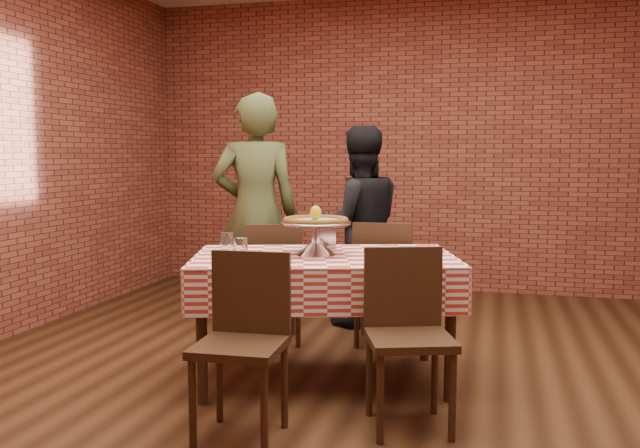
{
  "coord_description": "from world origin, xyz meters",
  "views": [
    {
      "loc": [
        0.71,
        -3.67,
        1.35
      ],
      "look_at": [
        -0.32,
        0.23,
        0.93
      ],
      "focal_mm": 37.6,
      "sensor_mm": 36.0,
      "label": 1
    }
  ],
  "objects_px": {
    "pizza_stand": "(316,238)",
    "diner_olive": "(255,213)",
    "pizza": "(316,221)",
    "chair_far_left": "(272,282)",
    "diner_black": "(359,226)",
    "chair_near_left": "(240,349)",
    "chair_near_right": "(410,341)",
    "condiment_caddy": "(327,237)",
    "water_glass_right": "(227,243)",
    "table": "(324,319)",
    "water_glass_left": "(241,249)",
    "chair_far_right": "(384,282)"
  },
  "relations": [
    {
      "from": "chair_far_right",
      "to": "chair_near_right",
      "type": "bearing_deg",
      "value": 100.09
    },
    {
      "from": "diner_olive",
      "to": "diner_black",
      "type": "height_order",
      "value": "diner_olive"
    },
    {
      "from": "table",
      "to": "condiment_caddy",
      "type": "bearing_deg",
      "value": 100.17
    },
    {
      "from": "condiment_caddy",
      "to": "diner_olive",
      "type": "xyz_separation_m",
      "value": [
        -0.76,
        0.76,
        0.08
      ]
    },
    {
      "from": "chair_near_left",
      "to": "chair_near_right",
      "type": "xyz_separation_m",
      "value": [
        0.76,
        0.33,
        0.0
      ]
    },
    {
      "from": "chair_near_right",
      "to": "diner_olive",
      "type": "distance_m",
      "value": 2.19
    },
    {
      "from": "water_glass_right",
      "to": "chair_far_left",
      "type": "relative_size",
      "value": 0.14
    },
    {
      "from": "pizza",
      "to": "chair_near_right",
      "type": "distance_m",
      "value": 1.02
    },
    {
      "from": "water_glass_right",
      "to": "chair_far_right",
      "type": "xyz_separation_m",
      "value": [
        0.81,
        0.95,
        -0.38
      ]
    },
    {
      "from": "table",
      "to": "chair_near_right",
      "type": "bearing_deg",
      "value": -45.22
    },
    {
      "from": "water_glass_right",
      "to": "diner_black",
      "type": "bearing_deg",
      "value": 69.72
    },
    {
      "from": "water_glass_left",
      "to": "diner_olive",
      "type": "bearing_deg",
      "value": 106.7
    },
    {
      "from": "chair_far_left",
      "to": "chair_far_right",
      "type": "xyz_separation_m",
      "value": [
        0.78,
        0.18,
        0.01
      ]
    },
    {
      "from": "chair_far_left",
      "to": "water_glass_right",
      "type": "bearing_deg",
      "value": 64.84
    },
    {
      "from": "table",
      "to": "diner_olive",
      "type": "xyz_separation_m",
      "value": [
        -0.81,
        1.04,
        0.53
      ]
    },
    {
      "from": "chair_far_left",
      "to": "chair_near_right",
      "type": "bearing_deg",
      "value": 108.65
    },
    {
      "from": "water_glass_left",
      "to": "chair_far_right",
      "type": "distance_m",
      "value": 1.38
    },
    {
      "from": "chair_far_left",
      "to": "condiment_caddy",
      "type": "bearing_deg",
      "value": 117.65
    },
    {
      "from": "table",
      "to": "water_glass_right",
      "type": "height_order",
      "value": "water_glass_right"
    },
    {
      "from": "chair_near_right",
      "to": "chair_far_left",
      "type": "bearing_deg",
      "value": 112.76
    },
    {
      "from": "chair_near_left",
      "to": "diner_black",
      "type": "xyz_separation_m",
      "value": [
        0.11,
        2.27,
        0.35
      ]
    },
    {
      "from": "pizza_stand",
      "to": "diner_black",
      "type": "bearing_deg",
      "value": 90.46
    },
    {
      "from": "water_glass_left",
      "to": "chair_near_left",
      "type": "bearing_deg",
      "value": -69.42
    },
    {
      "from": "chair_near_left",
      "to": "chair_far_right",
      "type": "bearing_deg",
      "value": 75.19
    },
    {
      "from": "table",
      "to": "pizza_stand",
      "type": "bearing_deg",
      "value": 165.8
    },
    {
      "from": "table",
      "to": "condiment_caddy",
      "type": "relative_size",
      "value": 10.73
    },
    {
      "from": "condiment_caddy",
      "to": "chair_near_right",
      "type": "height_order",
      "value": "condiment_caddy"
    },
    {
      "from": "chair_far_left",
      "to": "chair_far_right",
      "type": "height_order",
      "value": "chair_far_right"
    },
    {
      "from": "chair_far_left",
      "to": "diner_olive",
      "type": "distance_m",
      "value": 0.63
    },
    {
      "from": "pizza",
      "to": "chair_far_left",
      "type": "relative_size",
      "value": 0.45
    },
    {
      "from": "pizza_stand",
      "to": "chair_near_left",
      "type": "xyz_separation_m",
      "value": [
        -0.12,
        -0.93,
        -0.41
      ]
    },
    {
      "from": "water_glass_left",
      "to": "condiment_caddy",
      "type": "height_order",
      "value": "condiment_caddy"
    },
    {
      "from": "condiment_caddy",
      "to": "pizza",
      "type": "bearing_deg",
      "value": -109.88
    },
    {
      "from": "chair_far_right",
      "to": "diner_black",
      "type": "distance_m",
      "value": 0.65
    },
    {
      "from": "table",
      "to": "chair_far_left",
      "type": "bearing_deg",
      "value": 128.89
    },
    {
      "from": "chair_far_left",
      "to": "chair_far_right",
      "type": "relative_size",
      "value": 0.99
    },
    {
      "from": "table",
      "to": "chair_near_right",
      "type": "height_order",
      "value": "chair_near_right"
    },
    {
      "from": "chair_far_right",
      "to": "diner_olive",
      "type": "bearing_deg",
      "value": -12.51
    },
    {
      "from": "pizza_stand",
      "to": "chair_far_right",
      "type": "distance_m",
      "value": 1.0
    },
    {
      "from": "condiment_caddy",
      "to": "diner_olive",
      "type": "height_order",
      "value": "diner_olive"
    },
    {
      "from": "pizza_stand",
      "to": "diner_olive",
      "type": "distance_m",
      "value": 1.27
    },
    {
      "from": "table",
      "to": "water_glass_right",
      "type": "distance_m",
      "value": 0.74
    },
    {
      "from": "table",
      "to": "diner_olive",
      "type": "bearing_deg",
      "value": 128.0
    },
    {
      "from": "chair_far_right",
      "to": "diner_black",
      "type": "height_order",
      "value": "diner_black"
    },
    {
      "from": "diner_black",
      "to": "water_glass_left",
      "type": "bearing_deg",
      "value": 51.48
    },
    {
      "from": "pizza",
      "to": "water_glass_left",
      "type": "bearing_deg",
      "value": -140.65
    },
    {
      "from": "pizza",
      "to": "condiment_caddy",
      "type": "xyz_separation_m",
      "value": [
        0.01,
        0.26,
        -0.13
      ]
    },
    {
      "from": "water_glass_right",
      "to": "chair_near_right",
      "type": "bearing_deg",
      "value": -23.93
    },
    {
      "from": "pizza_stand",
      "to": "diner_black",
      "type": "distance_m",
      "value": 1.34
    },
    {
      "from": "pizza",
      "to": "condiment_caddy",
      "type": "bearing_deg",
      "value": 88.74
    }
  ]
}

